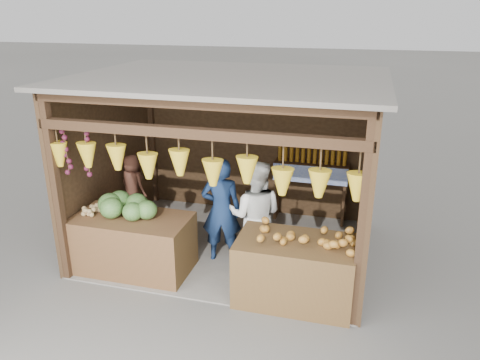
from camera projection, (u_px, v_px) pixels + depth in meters
name	position (u px, v px, depth m)	size (l,w,h in m)	color
ground	(231.00, 247.00, 7.35)	(80.00, 80.00, 0.00)	#514F49
stall_structure	(227.00, 146.00, 6.75)	(4.30, 3.30, 2.66)	slate
back_shelf	(311.00, 174.00, 7.96)	(1.25, 0.32, 1.32)	#382314
counter_left	(133.00, 244.00, 6.59)	(1.62, 0.85, 0.82)	#4D3619
counter_right	(295.00, 271.00, 5.90)	(1.46, 0.85, 0.84)	#53371B
stool	(136.00, 221.00, 7.86)	(0.34, 0.34, 0.32)	black
man_standing	(221.00, 211.00, 6.72)	(0.58, 0.38, 1.59)	#14264B
woman_standing	(255.00, 215.00, 6.55)	(0.78, 0.61, 1.61)	white
vendor_seated	(133.00, 185.00, 7.63)	(0.49, 0.32, 1.00)	brown
melon_pile	(128.00, 205.00, 6.46)	(1.00, 0.50, 0.32)	#124616
tanfruit_pile	(90.00, 209.00, 6.56)	(0.34, 0.40, 0.13)	olive
mango_pile	(305.00, 234.00, 5.68)	(1.40, 0.64, 0.22)	#C6481A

